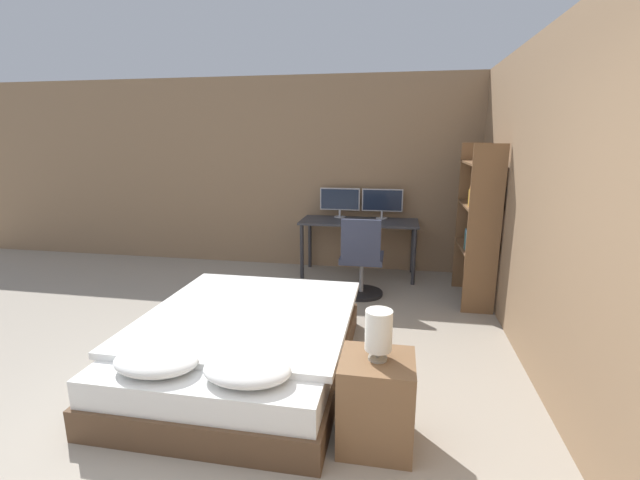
% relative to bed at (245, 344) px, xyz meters
% --- Properties ---
extents(wall_back, '(12.00, 0.06, 2.70)m').
position_rel_bed_xyz_m(wall_back, '(0.16, 3.06, 1.12)').
color(wall_back, '#8E7051').
rests_on(wall_back, ground_plane).
extents(wall_side_right, '(0.06, 12.00, 2.70)m').
position_rel_bed_xyz_m(wall_side_right, '(2.28, 0.25, 1.12)').
color(wall_side_right, '#8E7051').
rests_on(wall_side_right, ground_plane).
extents(bed, '(1.64, 2.08, 0.54)m').
position_rel_bed_xyz_m(bed, '(0.00, 0.00, 0.00)').
color(bed, brown).
rests_on(bed, ground_plane).
extents(nightstand, '(0.44, 0.41, 0.57)m').
position_rel_bed_xyz_m(nightstand, '(1.08, -0.68, 0.05)').
color(nightstand, brown).
rests_on(nightstand, ground_plane).
extents(bedside_lamp, '(0.16, 0.16, 0.31)m').
position_rel_bed_xyz_m(bedside_lamp, '(1.08, -0.68, 0.52)').
color(bedside_lamp, gray).
rests_on(bedside_lamp, nightstand).
extents(desk, '(1.57, 0.63, 0.77)m').
position_rel_bed_xyz_m(desk, '(0.66, 2.67, 0.44)').
color(desk, '#38383D').
rests_on(desk, ground_plane).
extents(monitor_left, '(0.56, 0.16, 0.41)m').
position_rel_bed_xyz_m(monitor_left, '(0.37, 2.88, 0.77)').
color(monitor_left, '#B7B7BC').
rests_on(monitor_left, desk).
extents(monitor_right, '(0.56, 0.16, 0.41)m').
position_rel_bed_xyz_m(monitor_right, '(0.96, 2.88, 0.77)').
color(monitor_right, '#B7B7BC').
rests_on(monitor_right, desk).
extents(keyboard, '(0.36, 0.13, 0.02)m').
position_rel_bed_xyz_m(keyboard, '(0.66, 2.46, 0.55)').
color(keyboard, '#B7B7BC').
rests_on(keyboard, desk).
extents(computer_mouse, '(0.07, 0.05, 0.04)m').
position_rel_bed_xyz_m(computer_mouse, '(0.93, 2.46, 0.55)').
color(computer_mouse, '#B7B7BC').
rests_on(computer_mouse, desk).
extents(office_chair, '(0.52, 0.52, 0.97)m').
position_rel_bed_xyz_m(office_chair, '(0.77, 1.86, 0.17)').
color(office_chair, black).
rests_on(office_chair, ground_plane).
extents(bookshelf, '(0.34, 0.88, 1.80)m').
position_rel_bed_xyz_m(bookshelf, '(2.06, 1.89, 0.76)').
color(bookshelf, brown).
rests_on(bookshelf, ground_plane).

